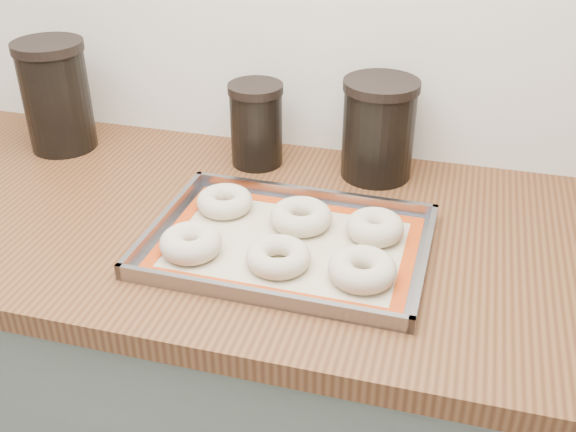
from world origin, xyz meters
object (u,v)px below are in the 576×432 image
(bagel_front_left, at_px, (191,243))
(bagel_front_mid, at_px, (278,257))
(bagel_front_right, at_px, (362,269))
(canister_mid, at_px, (256,124))
(canister_right, at_px, (378,129))
(bagel_back_mid, at_px, (301,217))
(bagel_back_right, at_px, (375,227))
(canister_left, at_px, (56,96))
(bagel_back_left, at_px, (225,201))
(baking_tray, at_px, (288,243))

(bagel_front_left, relative_size, bagel_front_mid, 0.98)
(bagel_front_right, relative_size, canister_mid, 0.63)
(bagel_front_left, height_order, canister_mid, canister_mid)
(bagel_front_right, xyz_separation_m, canister_right, (-0.04, 0.36, 0.07))
(bagel_front_right, distance_m, bagel_back_mid, 0.18)
(bagel_front_left, bearing_deg, bagel_front_right, 0.34)
(bagel_front_left, xyz_separation_m, bagel_back_mid, (0.15, 0.13, -0.00))
(bagel_back_right, height_order, canister_left, canister_left)
(canister_mid, bearing_deg, bagel_back_left, -88.69)
(bagel_front_mid, relative_size, bagel_back_right, 1.06)
(canister_left, height_order, canister_right, canister_left)
(bagel_back_left, relative_size, bagel_back_right, 1.04)
(bagel_front_right, xyz_separation_m, canister_mid, (-0.28, 0.35, 0.06))
(bagel_back_left, distance_m, bagel_back_mid, 0.15)
(bagel_front_right, bearing_deg, bagel_front_left, -179.66)
(bagel_back_mid, distance_m, canister_right, 0.27)
(canister_right, bearing_deg, bagel_back_mid, -111.57)
(bagel_front_mid, relative_size, canister_right, 0.53)
(bagel_back_mid, height_order, canister_right, canister_right)
(canister_left, relative_size, canister_mid, 1.36)
(bagel_front_mid, distance_m, canister_left, 0.66)
(bagel_front_mid, xyz_separation_m, canister_mid, (-0.15, 0.35, 0.06))
(bagel_front_mid, bearing_deg, canister_right, 74.91)
(bagel_back_mid, bearing_deg, canister_left, 161.76)
(bagel_front_left, distance_m, bagel_front_right, 0.28)
(bagel_back_mid, bearing_deg, bagel_back_left, 173.34)
(bagel_back_mid, relative_size, canister_mid, 0.64)
(canister_mid, distance_m, canister_right, 0.24)
(bagel_front_mid, xyz_separation_m, bagel_back_right, (0.13, 0.12, 0.00))
(bagel_front_left, height_order, bagel_front_right, bagel_front_left)
(bagel_front_right, xyz_separation_m, bagel_back_right, (-0.00, 0.13, 0.00))
(bagel_front_right, relative_size, bagel_back_right, 1.09)
(bagel_back_left, bearing_deg, bagel_back_mid, -6.66)
(bagel_back_mid, relative_size, canister_right, 0.55)
(bagel_front_left, distance_m, bagel_back_mid, 0.20)
(bagel_front_right, height_order, bagel_back_mid, bagel_front_right)
(bagel_front_mid, relative_size, canister_mid, 0.61)
(bagel_front_left, distance_m, canister_right, 0.45)
(bagel_back_left, relative_size, canister_left, 0.44)
(baking_tray, relative_size, bagel_back_right, 4.78)
(bagel_front_right, distance_m, bagel_back_left, 0.31)
(canister_mid, bearing_deg, bagel_front_left, -89.99)
(baking_tray, relative_size, bagel_front_mid, 4.51)
(baking_tray, distance_m, bagel_back_left, 0.16)
(bagel_front_mid, bearing_deg, bagel_front_left, -178.67)
(bagel_front_left, xyz_separation_m, bagel_back_right, (0.28, 0.13, 0.00))
(bagel_front_mid, xyz_separation_m, bagel_back_left, (-0.14, 0.14, 0.00))
(baking_tray, xyz_separation_m, bagel_front_mid, (0.00, -0.06, 0.02))
(bagel_front_left, bearing_deg, bagel_back_left, 88.18)
(baking_tray, relative_size, bagel_back_left, 4.62)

